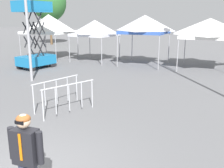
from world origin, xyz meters
TOP-DOWN VIEW (x-y plane):
  - canopy_tent_behind_center at (-10.12, 13.32)m, footprint 3.70×3.70m
  - canopy_tent_far_right at (-6.11, 13.74)m, footprint 3.08×3.08m
  - canopy_tent_far_left at (-2.16, 13.74)m, footprint 3.06×3.06m
  - canopy_tent_behind_right at (2.03, 14.14)m, footprint 3.62×3.62m
  - scissor_lift at (-8.20, 9.46)m, footprint 1.71×2.48m
  - person_foreground at (0.73, -0.71)m, footprint 0.65×0.29m
  - tree_behind_tents_right at (-17.34, 22.45)m, footprint 4.09×4.09m
  - crowd_barrier_mid_lot at (-1.34, 3.43)m, footprint 0.83×1.97m
  - crowd_barrier_by_lift at (-2.18, 3.82)m, footprint 0.56×2.05m

SIDE VIEW (x-z plane):
  - crowd_barrier_mid_lot at x=-1.34m, z-range 0.22..1.29m
  - crowd_barrier_by_lift at x=-2.18m, z-range 0.22..1.29m
  - person_foreground at x=0.73m, z-range 0.14..1.92m
  - scissor_lift at x=-8.20m, z-range -0.86..3.41m
  - canopy_tent_far_right at x=-6.11m, z-range 0.96..4.06m
  - canopy_tent_behind_right at x=2.03m, z-range 1.00..4.25m
  - canopy_tent_behind_center at x=-10.12m, z-range 1.01..4.55m
  - canopy_tent_far_left at x=-2.16m, z-range 1.10..4.55m
  - tree_behind_tents_right at x=-17.34m, z-range 1.40..8.72m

